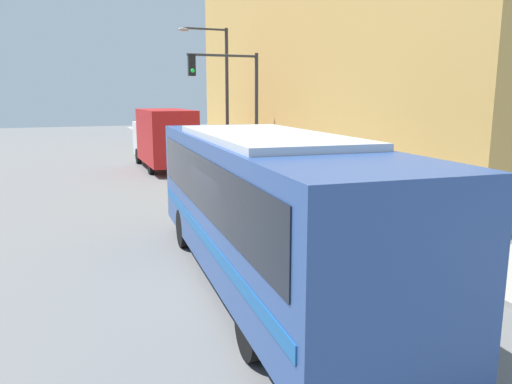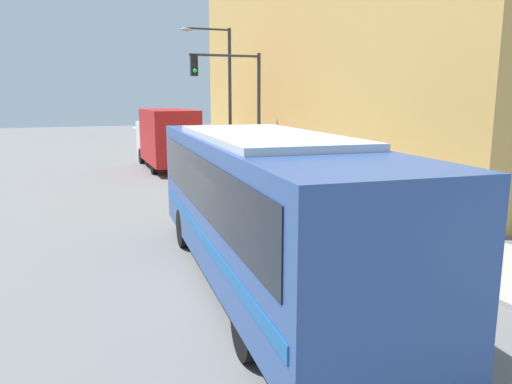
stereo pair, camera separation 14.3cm
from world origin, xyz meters
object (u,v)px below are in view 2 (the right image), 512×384
traffic_light_pole (237,94)px  city_bus (262,199)px  pedestrian_near_corner (365,188)px  street_lamp (224,86)px  delivery_truck (166,137)px  parking_meter (296,173)px  fire_hydrant (340,205)px

traffic_light_pole → city_bus: bearing=-106.2°
traffic_light_pole → pedestrian_near_corner: 8.90m
street_lamp → pedestrian_near_corner: 13.38m
delivery_truck → traffic_light_pole: bearing=-68.8°
parking_meter → pedestrian_near_corner: (0.61, -3.82, 0.04)m
delivery_truck → pedestrian_near_corner: (3.73, -13.93, -0.69)m
delivery_truck → parking_meter: size_ratio=5.68×
delivery_truck → pedestrian_near_corner: 14.43m
city_bus → delivery_truck: 17.97m
street_lamp → parking_meter: bearing=-89.4°
delivery_truck → fire_hydrant: delivery_truck is taller
delivery_truck → traffic_light_pole: traffic_light_pole is taller
city_bus → pedestrian_near_corner: size_ratio=5.75×
street_lamp → delivery_truck: bearing=161.5°
city_bus → street_lamp: street_lamp is taller
city_bus → traffic_light_pole: bearing=77.3°
delivery_truck → fire_hydrant: (3.13, -13.49, -1.27)m
delivery_truck → parking_meter: bearing=-72.8°
city_bus → street_lamp: (4.37, 16.91, 2.63)m
traffic_light_pole → pedestrian_near_corner: bearing=-79.5°
city_bus → traffic_light_pole: size_ratio=1.83×
fire_hydrant → street_lamp: 13.11m
fire_hydrant → parking_meter: 3.43m
traffic_light_pole → street_lamp: street_lamp is taller
pedestrian_near_corner → street_lamp: bearing=93.1°
pedestrian_near_corner → city_bus: bearing=-141.8°
delivery_truck → parking_meter: delivery_truck is taller
fire_hydrant → pedestrian_near_corner: bearing=-35.6°
parking_meter → pedestrian_near_corner: pedestrian_near_corner is taller
parking_meter → street_lamp: bearing=90.6°
delivery_truck → city_bus: bearing=-94.3°
delivery_truck → street_lamp: bearing=-18.5°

